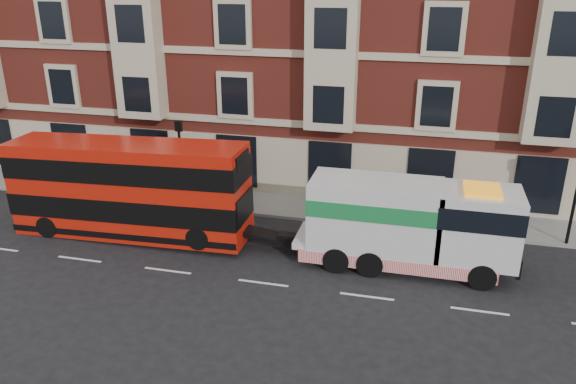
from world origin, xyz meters
name	(u,v)px	position (x,y,z in m)	size (l,w,h in m)	color
ground	(263,283)	(0.00, 0.00, 0.00)	(120.00, 120.00, 0.00)	black
sidewalk	(305,207)	(0.00, 7.50, 0.07)	(90.00, 3.00, 0.15)	slate
lamp_post_west	(181,157)	(-6.00, 6.20, 2.68)	(0.35, 0.15, 4.35)	black
double_decker_bus	(129,188)	(-6.94, 2.66, 2.31)	(10.75, 2.47, 4.35)	red
tow_truck	(405,224)	(5.12, 2.66, 1.90)	(8.61, 2.54, 3.59)	silver
pedestrian	(33,175)	(-14.84, 6.34, 0.92)	(0.56, 0.37, 1.53)	black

